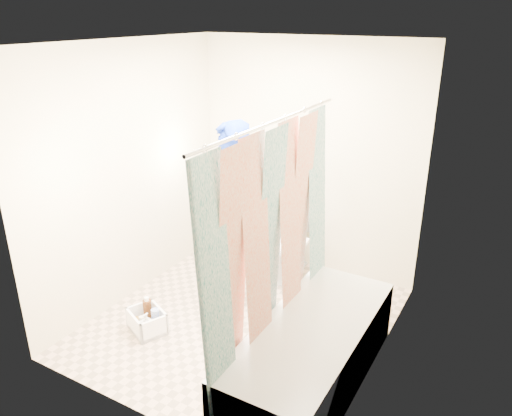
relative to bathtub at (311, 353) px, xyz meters
The scene contains 14 objects.
floor 0.99m from the bathtub, 153.43° to the left, with size 2.60×2.60×0.00m, color tan.
ceiling 2.33m from the bathtub, 153.43° to the left, with size 2.40×2.60×0.02m, color white.
wall_back 2.14m from the bathtub, 116.23° to the left, with size 2.40×0.02×2.40m, color beige.
wall_front 1.54m from the bathtub, 134.17° to the right, with size 2.40×0.02×2.40m, color beige.
wall_left 2.29m from the bathtub, 168.29° to the left, with size 0.02×2.60×2.40m, color beige.
wall_right 1.08m from the bathtub, 50.53° to the left, with size 0.02×2.60×2.40m, color beige.
bathtub is the anchor object (origin of this frame).
curtain_rod 1.71m from the bathtub, behind, with size 0.02×0.02×1.90m, color silver.
shower_curtain 0.82m from the bathtub, behind, with size 0.06×1.75×1.80m, color silver.
toilet 1.70m from the bathtub, 121.58° to the left, with size 0.42×0.73×0.74m, color white.
tank_lid 1.60m from the bathtub, 123.54° to the left, with size 0.46×0.20×0.03m, color white.
tank_internals 1.95m from the bathtub, 119.98° to the left, with size 0.18×0.06×0.24m.
plumber 1.48m from the bathtub, 147.91° to the left, with size 0.64×0.42×1.74m, color #1037A9.
cleaning_caddy 1.50m from the bathtub, behind, with size 0.40×0.37×0.25m.
Camera 1 is at (2.00, -3.24, 2.62)m, focal length 35.00 mm.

